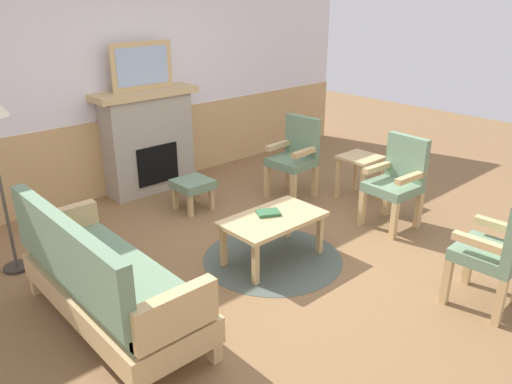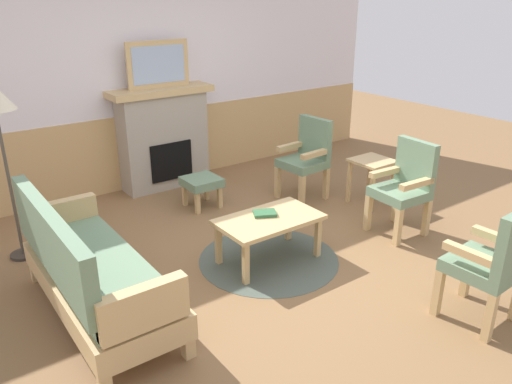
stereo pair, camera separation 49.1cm
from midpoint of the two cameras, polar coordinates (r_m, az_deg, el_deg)
ground_plane at (r=4.90m, az=5.32°, el=-7.27°), size 14.00×14.00×0.00m
wall_back at (r=6.54m, az=-9.72°, el=12.17°), size 7.20×0.14×2.70m
fireplace at (r=6.47m, az=-8.34°, el=6.15°), size 1.30×0.44×1.28m
framed_picture at (r=6.28m, az=-8.81°, el=14.13°), size 0.80×0.04×0.56m
couch at (r=3.98m, az=-14.83°, el=-8.86°), size 0.70×1.80×0.98m
coffee_table at (r=4.65m, az=4.52°, el=-3.59°), size 0.96×0.56×0.44m
round_rug at (r=4.83m, az=4.38°, el=-7.69°), size 1.33×1.33×0.01m
book_on_table at (r=4.68m, az=4.02°, el=-2.50°), size 0.26×0.23×0.03m
footstool at (r=5.86m, az=-3.82°, el=0.89°), size 0.40×0.40×0.36m
armchair_near_fireplace at (r=5.45m, az=19.12°, el=0.85°), size 0.51×0.51×0.98m
armchair_by_window_left at (r=6.12m, az=8.12°, el=4.14°), size 0.51×0.51×0.98m
armchair_front_left at (r=4.22m, az=28.54°, el=-6.88°), size 0.50×0.50×0.98m
side_table at (r=6.10m, az=15.32°, el=2.49°), size 0.44×0.44×0.55m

